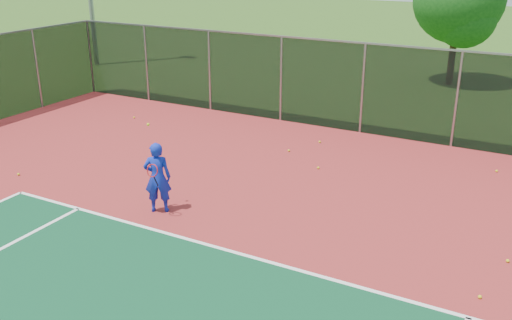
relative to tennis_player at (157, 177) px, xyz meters
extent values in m
cube|color=maroon|center=(5.22, -1.86, -0.87)|extent=(30.00, 20.00, 0.02)
cube|color=white|center=(7.22, -0.86, -0.85)|extent=(22.00, 0.10, 0.00)
cube|color=black|center=(5.22, 8.14, 0.64)|extent=(30.00, 0.04, 3.00)
cube|color=gray|center=(5.22, 8.14, 2.14)|extent=(30.00, 0.06, 0.06)
imported|color=#1226B0|center=(0.00, 0.00, 0.00)|extent=(0.75, 0.67, 1.72)
cylinder|color=black|center=(0.15, -0.25, 0.02)|extent=(0.03, 0.15, 0.27)
torus|color=#A51414|center=(0.15, -0.35, 0.32)|extent=(0.30, 0.13, 0.29)
sphere|color=yellow|center=(-0.25, 0.10, 1.23)|extent=(0.07, 0.07, 0.07)
sphere|color=yellow|center=(6.77, 6.48, -0.83)|extent=(0.07, 0.07, 0.07)
sphere|color=yellow|center=(0.93, 5.24, -0.83)|extent=(0.07, 0.07, 0.07)
sphere|color=yellow|center=(7.29, -0.16, -0.83)|extent=(0.07, 0.07, 0.07)
sphere|color=yellow|center=(-5.59, 5.78, -0.83)|extent=(0.07, 0.07, 0.07)
sphere|color=yellow|center=(1.45, 6.46, -0.83)|extent=(0.07, 0.07, 0.07)
sphere|color=yellow|center=(7.59, 1.42, -0.83)|extent=(0.07, 0.07, 0.07)
sphere|color=yellow|center=(2.29, 4.33, -0.83)|extent=(0.07, 0.07, 0.07)
sphere|color=yellow|center=(-4.79, -0.07, -0.83)|extent=(0.07, 0.07, 0.07)
cylinder|color=#332212|center=(3.45, 17.01, 0.22)|extent=(0.30, 0.30, 2.21)
sphere|color=#134814|center=(3.85, 16.71, 2.19)|extent=(2.70, 2.70, 2.70)
camera|label=1|loc=(7.89, -9.72, 5.10)|focal=40.00mm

